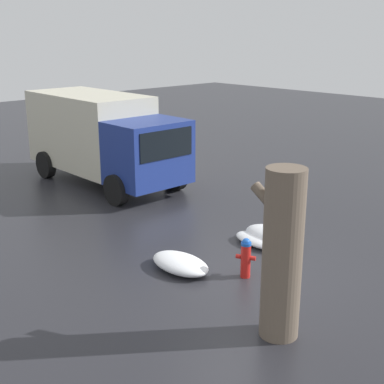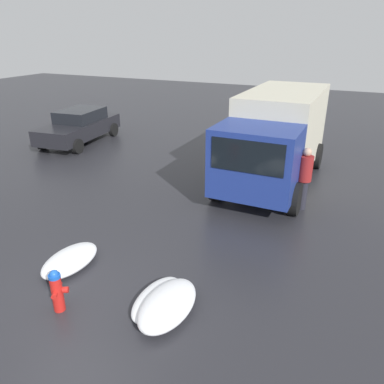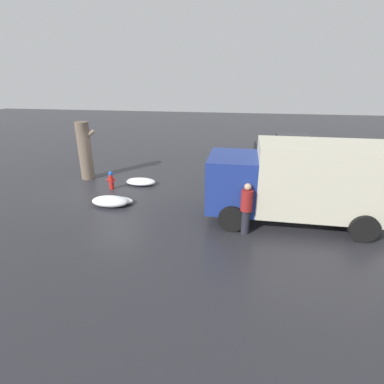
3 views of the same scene
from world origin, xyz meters
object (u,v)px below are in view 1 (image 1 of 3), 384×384
(fire_hydrant, at_px, (246,257))
(pedestrian, at_px, (169,157))
(tree_trunk, at_px, (282,254))
(delivery_truck, at_px, (102,136))

(fire_hydrant, relative_size, pedestrian, 0.48)
(tree_trunk, bearing_deg, fire_hydrant, -34.63)
(fire_hydrant, distance_m, pedestrian, 6.84)
(fire_hydrant, height_order, delivery_truck, delivery_truck)
(tree_trunk, distance_m, pedestrian, 8.98)
(fire_hydrant, height_order, tree_trunk, tree_trunk)
(tree_trunk, distance_m, delivery_truck, 10.16)
(tree_trunk, bearing_deg, pedestrian, -29.62)
(tree_trunk, height_order, pedestrian, tree_trunk)
(fire_hydrant, xyz_separation_m, tree_trunk, (-1.78, 1.23, 1.00))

